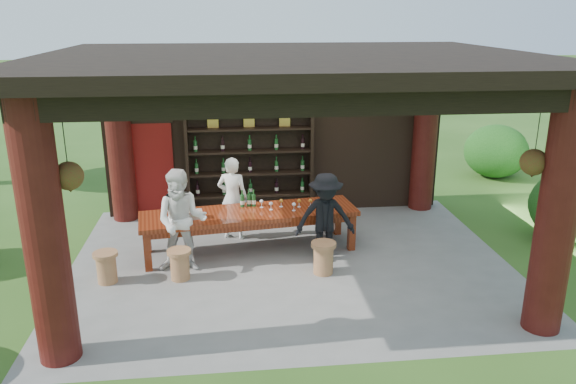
{
  "coord_description": "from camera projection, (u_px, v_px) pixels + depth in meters",
  "views": [
    {
      "loc": [
        -1.0,
        -8.7,
        4.1
      ],
      "look_at": [
        0.0,
        0.4,
        1.15
      ],
      "focal_mm": 35.0,
      "sensor_mm": 36.0,
      "label": 1
    }
  ],
  "objects": [
    {
      "name": "table_glasses",
      "position": [
        286.0,
        204.0,
        10.01
      ],
      "size": [
        0.94,
        0.3,
        0.15
      ],
      "color": "silver",
      "rests_on": "tasting_table"
    },
    {
      "name": "guest_man",
      "position": [
        325.0,
        218.0,
        9.45
      ],
      "size": [
        1.02,
        0.6,
        1.56
      ],
      "primitive_type": "imported",
      "rotation": [
        0.0,
        0.0,
        -0.02
      ],
      "color": "black",
      "rests_on": "ground"
    },
    {
      "name": "guest_woman",
      "position": [
        182.0,
        221.0,
        9.09
      ],
      "size": [
        0.89,
        0.72,
        1.72
      ],
      "primitive_type": "imported",
      "rotation": [
        0.0,
        0.0,
        -0.08
      ],
      "color": "silver",
      "rests_on": "ground"
    },
    {
      "name": "table_bottles",
      "position": [
        248.0,
        198.0,
        10.08
      ],
      "size": [
        0.28,
        0.1,
        0.31
      ],
      "color": "#194C1E",
      "rests_on": "tasting_table"
    },
    {
      "name": "shrubs",
      "position": [
        456.0,
        208.0,
        10.63
      ],
      "size": [
        15.64,
        8.88,
        1.36
      ],
      "color": "#194C14",
      "rests_on": "ground"
    },
    {
      "name": "host",
      "position": [
        233.0,
        198.0,
        10.45
      ],
      "size": [
        0.66,
        0.52,
        1.57
      ],
      "primitive_type": "imported",
      "rotation": [
        0.0,
        0.0,
        2.86
      ],
      "color": "white",
      "rests_on": "ground"
    },
    {
      "name": "tasting_table",
      "position": [
        249.0,
        217.0,
        9.89
      ],
      "size": [
        3.89,
        1.48,
        0.75
      ],
      "rotation": [
        0.0,
        0.0,
        0.13
      ],
      "color": "#5E1F0D",
      "rests_on": "ground"
    },
    {
      "name": "stool_near_left",
      "position": [
        180.0,
        264.0,
        8.94
      ],
      "size": [
        0.38,
        0.38,
        0.51
      ],
      "rotation": [
        0.0,
        0.0,
        -0.29
      ],
      "color": "#9B623E",
      "rests_on": "ground"
    },
    {
      "name": "wine_shelf",
      "position": [
        250.0,
        163.0,
        11.5
      ],
      "size": [
        2.58,
        0.39,
        2.27
      ],
      "color": "black",
      "rests_on": "ground"
    },
    {
      "name": "ground",
      "position": [
        291.0,
        263.0,
        9.59
      ],
      "size": [
        90.0,
        90.0,
        0.0
      ],
      "primitive_type": "plane",
      "color": "#2D5119",
      "rests_on": "ground"
    },
    {
      "name": "pavilion",
      "position": [
        287.0,
        136.0,
        9.34
      ],
      "size": [
        7.5,
        6.0,
        3.6
      ],
      "color": "slate",
      "rests_on": "ground"
    },
    {
      "name": "stool_near_right",
      "position": [
        323.0,
        257.0,
        9.14
      ],
      "size": [
        0.41,
        0.41,
        0.54
      ],
      "rotation": [
        0.0,
        0.0,
        0.39
      ],
      "color": "#9B623E",
      "rests_on": "ground"
    },
    {
      "name": "trees",
      "position": [
        471.0,
        51.0,
        11.06
      ],
      "size": [
        21.17,
        10.34,
        4.8
      ],
      "color": "#3F2819",
      "rests_on": "ground"
    },
    {
      "name": "napkin_basket",
      "position": [
        195.0,
        214.0,
        9.51
      ],
      "size": [
        0.28,
        0.21,
        0.14
      ],
      "primitive_type": "cube",
      "rotation": [
        0.0,
        0.0,
        0.13
      ],
      "color": "#BF6672",
      "rests_on": "tasting_table"
    },
    {
      "name": "stool_far_left",
      "position": [
        106.0,
        266.0,
        8.84
      ],
      "size": [
        0.39,
        0.39,
        0.51
      ],
      "rotation": [
        0.0,
        0.0,
        0.33
      ],
      "color": "#9B623E",
      "rests_on": "ground"
    }
  ]
}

